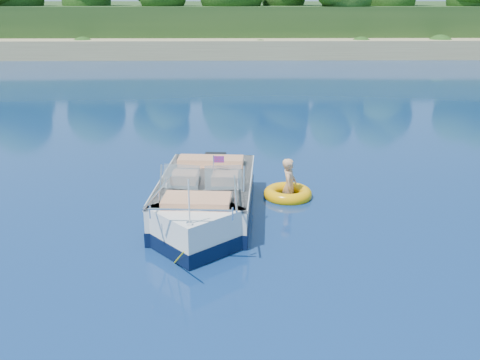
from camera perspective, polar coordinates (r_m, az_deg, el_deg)
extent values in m
plane|color=#0B254E|center=(10.30, 5.77, -8.96)|extent=(160.00, 160.00, 0.00)
cube|color=#928155|center=(47.24, 0.50, 13.76)|extent=(170.00, 8.00, 2.00)
cube|color=#1B3816|center=(74.14, -0.03, 16.05)|extent=(170.00, 56.00, 6.00)
cylinder|color=black|center=(52.34, -20.52, 15.98)|extent=(0.44, 0.44, 3.20)
cylinder|color=black|center=(51.07, 0.39, 17.30)|extent=(0.44, 0.44, 3.60)
cylinder|color=black|center=(53.44, 23.28, 15.37)|extent=(0.44, 0.44, 2.60)
cube|color=white|center=(12.50, -3.58, -2.13)|extent=(2.32, 4.01, 1.07)
cube|color=white|center=(10.83, -4.70, -5.62)|extent=(2.04, 2.04, 1.07)
cube|color=black|center=(12.56, -3.57, -2.77)|extent=(2.35, 4.05, 0.31)
cube|color=black|center=(10.89, -4.68, -6.33)|extent=(2.08, 2.08, 0.31)
cube|color=tan|center=(12.69, -3.45, -0.36)|extent=(1.83, 2.82, 0.10)
cube|color=white|center=(12.33, -3.63, 0.06)|extent=(2.36, 4.01, 0.06)
cube|color=black|center=(14.47, -2.62, 1.06)|extent=(0.59, 0.40, 0.92)
cube|color=#8C9EA5|center=(11.63, -6.32, 0.34)|extent=(0.84, 0.43, 0.50)
cube|color=#8C9EA5|center=(11.51, -1.79, 0.26)|extent=(0.81, 0.32, 0.50)
cube|color=tan|center=(12.14, -5.93, -0.15)|extent=(0.60, 0.60, 0.41)
cube|color=tan|center=(12.03, -1.59, -0.23)|extent=(0.60, 0.60, 0.41)
cube|color=tan|center=(13.29, -3.12, 1.62)|extent=(1.63, 0.68, 0.39)
cube|color=tan|center=(10.80, -4.63, -2.70)|extent=(1.40, 0.86, 0.35)
cylinder|color=white|center=(9.74, -5.46, -2.32)|extent=(0.03, 0.03, 0.87)
cube|color=#FE1C22|center=(11.40, -2.28, 2.22)|extent=(0.23, 0.03, 0.14)
cube|color=silver|center=(9.85, -5.43, -4.62)|extent=(0.11, 0.07, 0.05)
cylinder|color=yellow|center=(9.78, -6.54, -8.24)|extent=(0.33, 1.07, 0.78)
torus|color=#FFAC06|center=(13.56, 5.12, -1.50)|extent=(1.30, 1.30, 0.32)
torus|color=red|center=(13.56, 5.12, -1.43)|extent=(1.07, 1.07, 0.11)
imported|color=tan|center=(13.64, 5.24, -1.74)|extent=(0.51, 0.86, 1.58)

